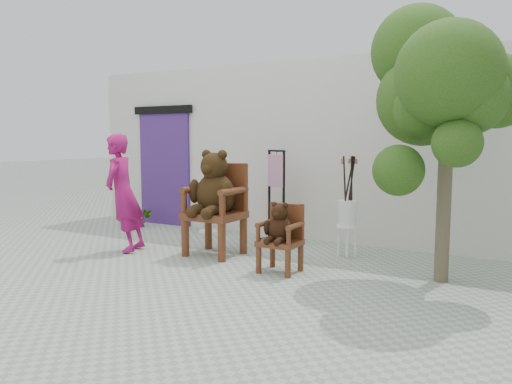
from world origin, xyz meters
TOP-DOWN VIEW (x-y plane):
  - ground_plane at (0.00, 0.00)m, footprint 60.00×60.00m
  - back_wall at (0.00, 3.10)m, footprint 9.00×1.00m
  - doorway at (-3.00, 2.58)m, footprint 1.40×0.11m
  - chair_big at (-0.65, 0.93)m, footprint 0.76×0.81m
  - chair_small at (0.61, 0.56)m, footprint 0.49×0.49m
  - person at (-1.98, 0.42)m, footprint 0.60×0.74m
  - cafe_table at (-1.75, 2.35)m, footprint 0.60×0.60m
  - display_stand at (-0.28, 2.12)m, footprint 0.55×0.49m
  - stool_bucket at (1.06, 1.78)m, footprint 0.32×0.32m
  - tree at (2.36, 1.06)m, footprint 1.94×2.02m
  - potted_plant at (-3.21, 2.03)m, footprint 0.40×0.36m

SIDE VIEW (x-z plane):
  - ground_plane at x=0.00m, z-range 0.00..0.00m
  - potted_plant at x=-3.21m, z-range 0.00..0.42m
  - cafe_table at x=-1.75m, z-range 0.09..0.79m
  - chair_small at x=0.61m, z-range 0.08..0.98m
  - display_stand at x=-0.28m, z-range -0.17..1.34m
  - stool_bucket at x=1.06m, z-range -0.08..1.37m
  - person at x=-1.98m, z-range 0.00..1.76m
  - chair_big at x=-0.65m, z-range 0.11..1.65m
  - doorway at x=-3.00m, z-range 0.00..2.33m
  - back_wall at x=0.00m, z-range 0.00..3.00m
  - tree at x=2.36m, z-range 0.64..4.00m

